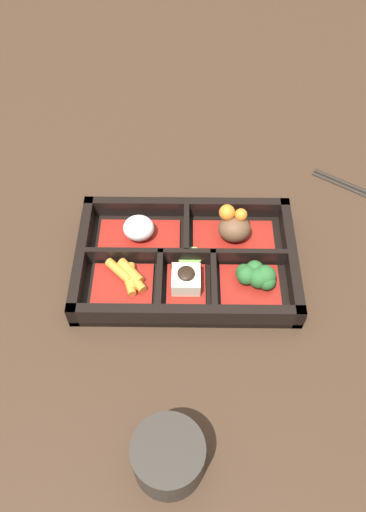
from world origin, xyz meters
TOP-DOWN VIEW (x-y plane):
  - ground_plane at (0.00, 0.00)m, footprint 3.00×3.00m
  - bento_base at (0.00, 0.00)m, footprint 0.32×0.21m
  - bento_rim at (0.00, -0.00)m, footprint 0.32×0.21m
  - bowl_rice at (-0.07, 0.04)m, footprint 0.12×0.06m
  - bowl_stew at (0.07, 0.05)m, footprint 0.12×0.06m
  - bowl_carrots at (-0.08, -0.04)m, footprint 0.09×0.07m
  - bowl_tofu at (0.00, -0.04)m, footprint 0.06×0.07m
  - bowl_greens at (0.10, -0.04)m, footprint 0.08×0.07m
  - bowl_pickles at (0.00, 0.00)m, footprint 0.04×0.03m
  - tea_cup at (-0.02, -0.28)m, footprint 0.08×0.08m

SIDE VIEW (x-z plane):
  - ground_plane at x=0.00m, z-range 0.00..0.00m
  - bento_base at x=0.00m, z-range 0.00..0.01m
  - bowl_pickles at x=0.00m, z-range 0.01..0.02m
  - bowl_carrots at x=-0.08m, z-range 0.01..0.03m
  - bento_rim at x=0.00m, z-range 0.00..0.04m
  - bowl_tofu at x=0.00m, z-range 0.01..0.04m
  - bowl_rice at x=-0.07m, z-range 0.01..0.05m
  - bowl_greens at x=0.10m, z-range 0.01..0.04m
  - bowl_stew at x=0.07m, z-range 0.00..0.06m
  - tea_cup at x=-0.02m, z-range 0.00..0.06m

